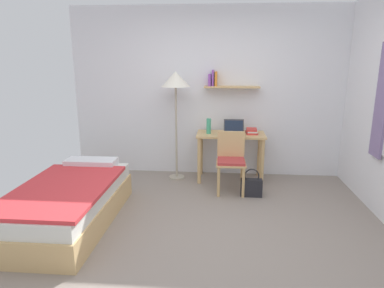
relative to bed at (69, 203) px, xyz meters
The scene contains 10 objects.
ground_plane 1.57m from the bed, ahead, with size 5.28×5.28×0.00m, color gray.
wall_back 2.70m from the bed, 51.26° to the left, with size 4.40×0.27×2.60m.
bed is the anchor object (origin of this frame).
desk 2.47m from the bed, 41.22° to the left, with size 1.02×0.51×0.73m.
desk_chair 2.16m from the bed, 31.55° to the left, with size 0.40×0.40×0.84m.
standing_lamp 2.25m from the bed, 57.86° to the left, with size 0.42×0.42×1.64m.
laptop 2.54m from the bed, 40.79° to the left, with size 0.31×0.23×0.20m.
water_bottle 2.26m from the bed, 46.30° to the left, with size 0.07×0.07×0.23m, color #42A87F.
book_stack 2.74m from the bed, 37.10° to the left, with size 0.18×0.25×0.08m.
handbag 2.33m from the bed, 24.51° to the left, with size 0.29×0.11×0.39m.
Camera 1 is at (0.14, -3.35, 1.82)m, focal length 32.05 mm.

